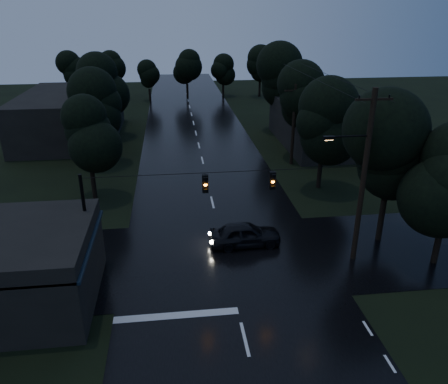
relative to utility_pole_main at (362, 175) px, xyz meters
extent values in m
cube|color=black|center=(-7.41, 19.00, -5.26)|extent=(12.00, 120.00, 0.02)
cube|color=black|center=(-7.41, 1.00, -5.26)|extent=(60.00, 9.00, 0.02)
cube|color=black|center=(-17.41, -2.00, -2.06)|extent=(6.00, 7.00, 0.12)
cube|color=black|center=(-14.41, -2.00, -2.06)|extent=(0.30, 7.00, 0.15)
cylinder|color=black|center=(-14.61, -5.00, -3.76)|extent=(0.10, 0.10, 3.00)
cylinder|color=black|center=(-14.61, 1.00, -3.76)|extent=(0.10, 0.10, 3.00)
cube|color=#E5CE5B|center=(-14.46, -3.50, -2.76)|extent=(0.06, 1.60, 0.50)
cube|color=#E5CE5B|center=(-14.46, -0.80, -2.76)|extent=(0.06, 1.20, 0.50)
cube|color=black|center=(6.59, 23.00, -3.06)|extent=(10.00, 14.00, 4.40)
cube|color=black|center=(-21.41, 29.00, -2.76)|extent=(10.00, 16.00, 5.00)
cylinder|color=black|center=(0.09, 0.00, -0.26)|extent=(0.30, 0.30, 10.00)
cube|color=black|center=(0.09, 0.00, 4.14)|extent=(2.00, 0.12, 0.12)
cylinder|color=black|center=(-1.01, 0.00, 2.24)|extent=(2.20, 0.10, 0.10)
cube|color=black|center=(-2.11, 0.00, 2.19)|extent=(0.60, 0.25, 0.18)
cube|color=#FFB266|center=(-2.11, 0.00, 2.09)|extent=(0.45, 0.18, 0.03)
cylinder|color=black|center=(0.89, 17.00, -1.51)|extent=(0.30, 0.30, 7.50)
cube|color=black|center=(0.89, 17.00, 1.64)|extent=(2.00, 0.12, 0.12)
cylinder|color=black|center=(-14.91, 0.00, -2.26)|extent=(0.18, 0.18, 6.00)
cylinder|color=black|center=(-7.41, 0.00, 0.54)|extent=(15.00, 0.03, 0.03)
cube|color=black|center=(-8.61, 0.00, -0.06)|extent=(0.32, 0.25, 1.00)
sphere|color=orange|center=(-8.61, -0.15, -0.06)|extent=(0.18, 0.18, 0.18)
cube|color=black|center=(-5.01, 0.00, -0.06)|extent=(0.32, 0.25, 1.00)
sphere|color=orange|center=(-5.01, -0.15, -0.06)|extent=(0.18, 0.18, 0.18)
cylinder|color=black|center=(2.59, 2.00, -3.86)|extent=(0.36, 0.36, 2.80)
sphere|color=black|center=(2.59, 2.00, -0.46)|extent=(4.48, 4.48, 4.48)
sphere|color=black|center=(2.59, 2.00, 0.74)|extent=(4.48, 4.48, 4.48)
sphere|color=black|center=(2.59, 2.00, 1.94)|extent=(4.48, 4.48, 4.48)
cylinder|color=black|center=(4.59, -1.00, -4.03)|extent=(0.36, 0.36, 2.45)
sphere|color=black|center=(4.59, -1.00, -1.06)|extent=(3.92, 3.92, 3.92)
cylinder|color=black|center=(-16.41, 11.00, -4.03)|extent=(0.36, 0.36, 2.45)
sphere|color=black|center=(-16.41, 11.00, -1.06)|extent=(3.92, 3.92, 3.92)
sphere|color=black|center=(-16.41, 11.00, -0.01)|extent=(3.92, 3.92, 3.92)
sphere|color=black|center=(-16.41, 11.00, 1.04)|extent=(3.92, 3.92, 3.92)
cylinder|color=black|center=(-17.01, 19.00, -3.95)|extent=(0.36, 0.36, 2.62)
sphere|color=black|center=(-17.01, 19.00, -0.76)|extent=(4.20, 4.20, 4.20)
sphere|color=black|center=(-17.01, 19.00, 0.37)|extent=(4.20, 4.20, 4.20)
sphere|color=black|center=(-17.01, 19.00, 1.49)|extent=(4.20, 4.20, 4.20)
cylinder|color=black|center=(-17.61, 29.00, -3.86)|extent=(0.36, 0.36, 2.80)
sphere|color=black|center=(-17.61, 29.00, -0.46)|extent=(4.48, 4.48, 4.48)
sphere|color=black|center=(-17.61, 29.00, 0.74)|extent=(4.48, 4.48, 4.48)
sphere|color=black|center=(-17.61, 29.00, 1.94)|extent=(4.48, 4.48, 4.48)
cylinder|color=black|center=(1.59, 11.00, -3.95)|extent=(0.36, 0.36, 2.62)
sphere|color=black|center=(1.59, 11.00, -0.76)|extent=(4.20, 4.20, 4.20)
sphere|color=black|center=(1.59, 11.00, 0.37)|extent=(4.20, 4.20, 4.20)
sphere|color=black|center=(1.59, 11.00, 1.49)|extent=(4.20, 4.20, 4.20)
cylinder|color=black|center=(2.19, 19.00, -3.86)|extent=(0.36, 0.36, 2.80)
sphere|color=black|center=(2.19, 19.00, -0.46)|extent=(4.48, 4.48, 4.48)
sphere|color=black|center=(2.19, 19.00, 0.74)|extent=(4.48, 4.48, 4.48)
sphere|color=black|center=(2.19, 19.00, 1.94)|extent=(4.48, 4.48, 4.48)
cylinder|color=black|center=(2.79, 29.00, -3.77)|extent=(0.36, 0.36, 2.97)
sphere|color=black|center=(2.79, 29.00, -0.16)|extent=(4.76, 4.76, 4.76)
sphere|color=black|center=(2.79, 29.00, 1.12)|extent=(4.76, 4.76, 4.76)
sphere|color=black|center=(2.79, 29.00, 2.39)|extent=(4.76, 4.76, 4.76)
imported|color=black|center=(-5.99, 2.36, -4.51)|extent=(4.45, 1.91, 1.50)
camera|label=1|loc=(-10.21, -21.19, 8.45)|focal=35.00mm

